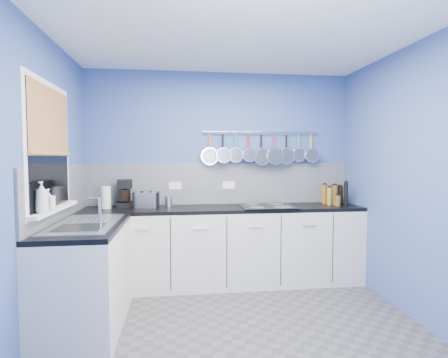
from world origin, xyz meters
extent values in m
cube|color=#47474C|center=(0.00, 0.00, -0.01)|extent=(3.20, 3.00, 0.02)
cube|color=white|center=(0.00, 0.00, 2.51)|extent=(3.20, 3.00, 0.02)
cube|color=#3B559A|center=(0.00, 1.51, 1.25)|extent=(3.20, 0.02, 2.50)
cube|color=#3B559A|center=(0.00, -1.51, 1.25)|extent=(3.20, 0.02, 2.50)
cube|color=#3B559A|center=(-1.61, 0.00, 1.25)|extent=(0.02, 3.00, 2.50)
cube|color=#3B559A|center=(1.61, 0.00, 1.25)|extent=(0.02, 3.00, 2.50)
cube|color=#979BA5|center=(0.00, 1.49, 1.15)|extent=(3.20, 0.02, 0.50)
cube|color=#979BA5|center=(-1.59, 0.60, 1.15)|extent=(0.02, 1.80, 0.50)
cube|color=silver|center=(0.00, 1.20, 0.43)|extent=(3.20, 0.60, 0.86)
cube|color=black|center=(0.00, 1.20, 0.88)|extent=(3.20, 0.60, 0.04)
cube|color=silver|center=(-1.30, 0.30, 0.43)|extent=(0.60, 1.20, 0.86)
cube|color=black|center=(-1.30, 0.30, 0.88)|extent=(0.60, 1.20, 0.04)
cube|color=white|center=(-1.58, 0.30, 1.55)|extent=(0.01, 1.00, 1.10)
cube|color=black|center=(-1.57, 0.30, 1.55)|extent=(0.01, 0.90, 1.00)
cube|color=#9D623D|center=(-1.56, 0.30, 1.77)|extent=(0.01, 0.90, 0.55)
cube|color=white|center=(-1.55, 0.30, 1.04)|extent=(0.10, 0.98, 0.03)
cube|color=silver|center=(-1.30, 0.30, 0.90)|extent=(0.50, 0.95, 0.01)
cube|color=white|center=(-0.55, 1.48, 1.13)|extent=(0.15, 0.01, 0.09)
cube|color=white|center=(0.10, 1.48, 1.13)|extent=(0.15, 0.01, 0.09)
cylinder|color=silver|center=(0.50, 1.45, 1.78)|extent=(1.45, 0.02, 0.02)
imported|color=white|center=(-1.53, -0.02, 1.17)|extent=(0.10, 0.10, 0.24)
imported|color=white|center=(-1.53, 0.11, 1.14)|extent=(0.08, 0.09, 0.17)
cylinder|color=white|center=(-1.32, 1.25, 1.02)|extent=(0.13, 0.13, 0.25)
cube|color=silver|center=(-0.88, 1.27, 0.99)|extent=(0.30, 0.22, 0.18)
cylinder|color=silver|center=(-0.63, 1.31, 0.96)|extent=(0.10, 0.10, 0.12)
cube|color=black|center=(0.50, 1.15, 0.91)|extent=(0.62, 0.54, 0.01)
cylinder|color=#4C190C|center=(1.45, 1.30, 0.98)|extent=(0.07, 0.07, 0.17)
cylinder|color=#3F721E|center=(1.38, 1.31, 1.01)|extent=(0.06, 0.06, 0.22)
cylinder|color=#8C5914|center=(1.28, 1.33, 1.02)|extent=(0.06, 0.06, 0.24)
cylinder|color=black|center=(1.43, 1.23, 1.01)|extent=(0.07, 0.07, 0.22)
cylinder|color=brown|center=(1.35, 1.20, 1.02)|extent=(0.06, 0.06, 0.24)
cylinder|color=olive|center=(1.29, 1.22, 1.00)|extent=(0.06, 0.06, 0.21)
cylinder|color=black|center=(1.46, 1.13, 1.04)|extent=(0.05, 0.05, 0.28)
cylinder|color=brown|center=(1.35, 1.12, 0.96)|extent=(0.07, 0.07, 0.12)
camera|label=1|loc=(-0.51, -2.81, 1.47)|focal=28.29mm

